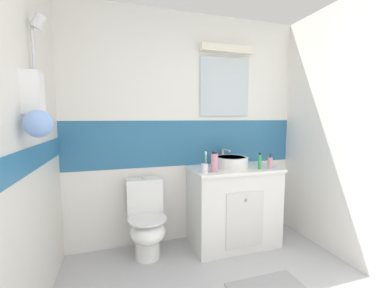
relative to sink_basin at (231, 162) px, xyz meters
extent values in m
cube|color=white|center=(-0.41, 0.29, -0.48)|extent=(3.20, 0.10, 0.85)
cube|color=teal|center=(-0.41, 0.29, 0.19)|extent=(3.20, 0.10, 0.50)
cube|color=white|center=(-0.41, 0.29, 1.02)|extent=(3.20, 0.10, 1.15)
cube|color=silver|center=(0.02, 0.23, 0.82)|extent=(0.59, 0.02, 0.66)
cube|color=white|center=(0.02, 0.19, 1.23)|extent=(0.62, 0.10, 0.08)
cube|color=teal|center=(-1.71, -0.96, 0.20)|extent=(0.01, 3.48, 0.16)
cube|color=white|center=(-1.66, -0.62, 0.62)|extent=(0.10, 0.14, 0.26)
cylinder|color=silver|center=(-1.68, -0.48, 0.86)|extent=(0.02, 0.02, 0.47)
cylinder|color=silver|center=(-1.64, -0.48, 1.09)|extent=(0.10, 0.07, 0.11)
sphere|color=#7FA5E5|center=(-1.61, -0.75, 0.43)|extent=(0.16, 0.16, 0.16)
cube|color=silver|center=(0.02, -0.02, -0.50)|extent=(0.92, 0.53, 0.82)
cube|color=white|center=(0.02, -0.03, -0.07)|extent=(0.94, 0.55, 0.03)
cube|color=silver|center=(0.02, -0.29, -0.54)|extent=(0.41, 0.01, 0.57)
cylinder|color=silver|center=(0.02, -0.30, -0.34)|extent=(0.02, 0.02, 0.03)
cylinder|color=white|center=(0.00, 0.00, 0.00)|extent=(0.37, 0.37, 0.11)
cylinder|color=#B3B3B8|center=(0.00, 0.00, 0.05)|extent=(0.30, 0.30, 0.01)
cylinder|color=silver|center=(0.00, 0.21, 0.03)|extent=(0.03, 0.03, 0.17)
cylinder|color=silver|center=(0.00, 0.11, 0.11)|extent=(0.02, 0.16, 0.02)
cylinder|color=white|center=(-0.91, -0.04, -0.82)|extent=(0.24, 0.24, 0.18)
ellipsoid|color=white|center=(-0.91, -0.08, -0.62)|extent=(0.34, 0.42, 0.22)
cylinder|color=white|center=(-0.91, -0.08, -0.50)|extent=(0.37, 0.37, 0.02)
cube|color=white|center=(-0.91, 0.13, -0.33)|extent=(0.36, 0.17, 0.36)
cylinder|color=silver|center=(-0.91, 0.13, -0.14)|extent=(0.04, 0.04, 0.02)
cylinder|color=white|center=(-0.37, -0.19, -0.01)|extent=(0.07, 0.07, 0.09)
cylinder|color=#3FB259|center=(-0.37, -0.20, 0.05)|extent=(0.03, 0.03, 0.17)
cube|color=white|center=(-0.37, -0.20, 0.13)|extent=(0.02, 0.02, 0.03)
cylinder|color=#D872BF|center=(-0.36, -0.20, 0.05)|extent=(0.02, 0.02, 0.17)
cube|color=white|center=(-0.36, -0.20, 0.13)|extent=(0.01, 0.02, 0.03)
cylinder|color=pink|center=(0.35, -0.20, 0.00)|extent=(0.05, 0.05, 0.12)
cylinder|color=#262626|center=(0.35, -0.20, 0.07)|extent=(0.01, 0.01, 0.04)
cylinder|color=#262626|center=(0.35, -0.21, 0.09)|extent=(0.01, 0.02, 0.01)
cylinder|color=green|center=(0.24, -0.18, 0.02)|extent=(0.04, 0.04, 0.15)
cylinder|color=black|center=(0.24, -0.18, 0.10)|extent=(0.02, 0.02, 0.02)
cylinder|color=pink|center=(-0.26, -0.17, 0.03)|extent=(0.07, 0.07, 0.18)
cylinder|color=black|center=(-0.26, -0.17, 0.13)|extent=(0.05, 0.05, 0.02)
camera|label=1|loc=(-1.19, -2.38, 0.47)|focal=23.08mm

